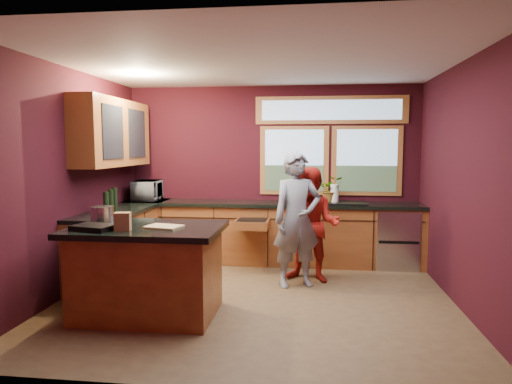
% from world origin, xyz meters
% --- Properties ---
extents(floor, '(4.50, 4.50, 0.00)m').
position_xyz_m(floor, '(0.00, 0.00, 0.00)').
color(floor, brown).
rests_on(floor, ground).
extents(room_shell, '(4.52, 4.02, 2.71)m').
position_xyz_m(room_shell, '(-0.60, 0.32, 1.80)').
color(room_shell, black).
rests_on(room_shell, ground).
extents(back_counter, '(4.50, 0.64, 0.93)m').
position_xyz_m(back_counter, '(0.20, 1.70, 0.46)').
color(back_counter, '#5D2D16').
rests_on(back_counter, floor).
extents(left_counter, '(0.64, 2.30, 0.93)m').
position_xyz_m(left_counter, '(-1.95, 0.85, 0.47)').
color(left_counter, '#5D2D16').
rests_on(left_counter, floor).
extents(island, '(1.55, 1.05, 0.95)m').
position_xyz_m(island, '(-1.07, -0.62, 0.48)').
color(island, '#5D2D16').
rests_on(island, floor).
extents(person_grey, '(0.73, 0.61, 1.70)m').
position_xyz_m(person_grey, '(0.45, 0.58, 0.85)').
color(person_grey, slate).
rests_on(person_grey, floor).
extents(person_red, '(0.85, 0.74, 1.50)m').
position_xyz_m(person_red, '(0.64, 0.81, 0.75)').
color(person_red, '#9E1912').
rests_on(person_red, floor).
extents(microwave, '(0.43, 0.59, 0.31)m').
position_xyz_m(microwave, '(-1.92, 1.70, 1.08)').
color(microwave, '#999999').
rests_on(microwave, left_counter).
extents(potted_plant, '(0.36, 0.31, 0.39)m').
position_xyz_m(potted_plant, '(0.92, 1.75, 1.13)').
color(potted_plant, '#999999').
rests_on(potted_plant, back_counter).
extents(paper_towel, '(0.12, 0.12, 0.28)m').
position_xyz_m(paper_towel, '(0.96, 1.70, 1.07)').
color(paper_towel, white).
rests_on(paper_towel, back_counter).
extents(cutting_board, '(0.40, 0.32, 0.02)m').
position_xyz_m(cutting_board, '(-0.87, -0.67, 0.95)').
color(cutting_board, tan).
rests_on(cutting_board, island).
extents(stock_pot, '(0.24, 0.24, 0.18)m').
position_xyz_m(stock_pot, '(-1.62, -0.47, 1.03)').
color(stock_pot, '#A8A8AC').
rests_on(stock_pot, island).
extents(paper_bag, '(0.17, 0.15, 0.18)m').
position_xyz_m(paper_bag, '(-1.22, -0.87, 1.03)').
color(paper_bag, brown).
rests_on(paper_bag, island).
extents(black_tray, '(0.45, 0.37, 0.05)m').
position_xyz_m(black_tray, '(-1.52, -0.87, 0.97)').
color(black_tray, black).
rests_on(black_tray, island).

